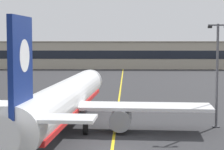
# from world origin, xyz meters

# --- Properties ---
(taxiway_centreline) EXTENTS (1.43, 180.00, 0.01)m
(taxiway_centreline) POSITION_xyz_m (0.00, 30.00, 0.00)
(taxiway_centreline) COLOR yellow
(taxiway_centreline) RESTS_ON ground
(airliner_foreground) EXTENTS (32.23, 41.52, 11.65)m
(airliner_foreground) POSITION_xyz_m (-5.64, 8.78, 3.37)
(airliner_foreground) COLOR white
(airliner_foreground) RESTS_ON ground
(apron_lamp_post) EXTENTS (2.24, 0.90, 11.72)m
(apron_lamp_post) POSITION_xyz_m (11.39, 11.14, 6.15)
(apron_lamp_post) COLOR #515156
(apron_lamp_post) RESTS_ON ground
(safety_cone_by_nose_gear) EXTENTS (0.44, 0.44, 0.55)m
(safety_cone_by_nose_gear) POSITION_xyz_m (-5.19, 25.58, 0.26)
(safety_cone_by_nose_gear) COLOR orange
(safety_cone_by_nose_gear) RESTS_ON ground
(terminal_building) EXTENTS (119.81, 12.40, 9.47)m
(terminal_building) POSITION_xyz_m (-0.55, 114.19, 4.74)
(terminal_building) COLOR #B2A893
(terminal_building) RESTS_ON ground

